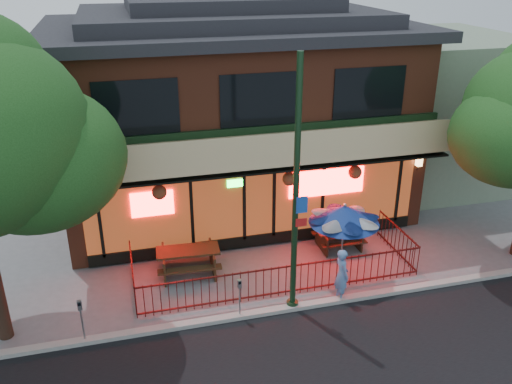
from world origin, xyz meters
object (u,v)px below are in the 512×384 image
at_px(street_light, 296,205).
at_px(pedestrian, 342,275).
at_px(parking_meter_far, 81,315).
at_px(picnic_table_right, 339,236).
at_px(patio_umbrella, 344,214).
at_px(picnic_table_left, 188,258).
at_px(parking_meter_near, 240,292).

xyz_separation_m(street_light, pedestrian, (1.45, 0.05, -2.36)).
bearing_deg(parking_meter_far, picnic_table_right, 19.62).
relative_size(picnic_table_right, pedestrian, 0.98).
bearing_deg(street_light, patio_umbrella, 32.79).
bearing_deg(pedestrian, picnic_table_right, -25.42).
bearing_deg(picnic_table_left, parking_meter_far, -139.39).
bearing_deg(parking_meter_far, parking_meter_near, 0.00).
relative_size(street_light, patio_umbrella, 2.95).
distance_m(parking_meter_near, parking_meter_far, 4.02).
height_order(picnic_table_right, parking_meter_far, parking_meter_far).
height_order(street_light, picnic_table_right, street_light).
bearing_deg(pedestrian, patio_umbrella, -26.76).
bearing_deg(picnic_table_right, picnic_table_left, -176.73).
height_order(picnic_table_left, parking_meter_near, parking_meter_near).
xyz_separation_m(picnic_table_left, picnic_table_right, (5.06, 0.29, -0.10)).
bearing_deg(street_light, parking_meter_near, -177.08).
relative_size(pedestrian, parking_meter_far, 1.25).
height_order(patio_umbrella, parking_meter_far, patio_umbrella).
bearing_deg(parking_meter_near, street_light, 2.92).
xyz_separation_m(pedestrian, parking_meter_near, (-2.97, -0.13, 0.02)).
bearing_deg(picnic_table_left, patio_umbrella, -15.56).
bearing_deg(parking_meter_far, patio_umbrella, 10.15).
distance_m(picnic_table_right, parking_meter_far, 8.59).
distance_m(picnic_table_left, pedestrian, 4.67).
distance_m(patio_umbrella, parking_meter_near, 3.93).
distance_m(pedestrian, parking_meter_near, 2.97).
bearing_deg(patio_umbrella, parking_meter_near, -158.90).
height_order(patio_umbrella, parking_meter_near, patio_umbrella).
bearing_deg(street_light, picnic_table_left, 135.02).
xyz_separation_m(picnic_table_right, parking_meter_near, (-4.06, -2.88, 0.38)).
bearing_deg(picnic_table_right, street_light, -132.21).
height_order(picnic_table_right, pedestrian, pedestrian).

